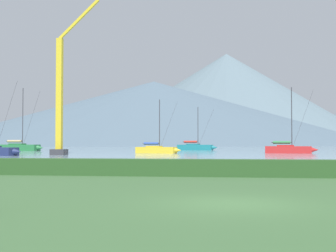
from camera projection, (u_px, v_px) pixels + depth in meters
ground_plane at (233, 204)px, 14.00m from camera, size 1000.00×1000.00×0.00m
harbor_water at (230, 147)px, 149.76m from camera, size 320.00×246.00×0.00m
hedge_line at (232, 168)px, 24.92m from camera, size 80.00×1.20×0.91m
sailboat_slip_1 at (196, 147)px, 101.35m from camera, size 8.84×3.64×9.40m
sailboat_slip_2 at (157, 149)px, 74.35m from camera, size 7.49×3.30×8.58m
sailboat_slip_3 at (289, 149)px, 74.53m from camera, size 8.36×3.15×10.58m
sailboat_slip_5 at (20, 147)px, 94.82m from camera, size 9.39×3.37×12.77m
dock_crane at (61, 101)px, 65.80m from camera, size 6.73×2.00×21.93m
distant_hill_east_ridge at (227, 99)px, 429.02m from camera, size 265.19×265.19×82.84m
distant_hill_far_shoulder at (154, 113)px, 304.68m from camera, size 275.99×275.99×41.19m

